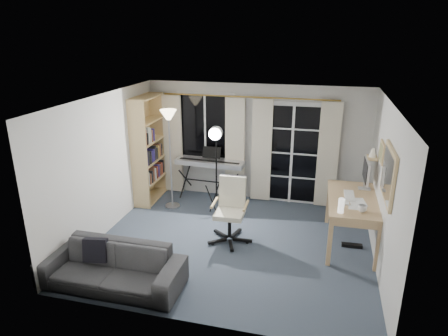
% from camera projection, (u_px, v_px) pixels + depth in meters
% --- Properties ---
extents(floor, '(4.50, 4.00, 0.02)m').
position_uv_depth(floor, '(233.00, 243.00, 6.71)').
color(floor, '#384352').
rests_on(floor, ground).
extents(window, '(1.20, 0.08, 1.40)m').
position_uv_depth(window, '(206.00, 126.00, 8.26)').
color(window, white).
rests_on(window, floor).
extents(french_door, '(1.32, 0.09, 2.11)m').
position_uv_depth(french_door, '(292.00, 154.00, 8.00)').
color(french_door, white).
rests_on(french_door, floor).
extents(curtains, '(3.60, 0.07, 2.13)m').
position_uv_depth(curtains, '(248.00, 149.00, 8.10)').
color(curtains, gold).
rests_on(curtains, floor).
extents(bookshelf, '(0.38, 1.02, 2.18)m').
position_uv_depth(bookshelf, '(147.00, 152.00, 8.12)').
color(bookshelf, tan).
rests_on(bookshelf, floor).
extents(torchiere_lamp, '(0.37, 0.37, 1.98)m').
position_uv_depth(torchiere_lamp, '(169.00, 130.00, 7.57)').
color(torchiere_lamp, '#B2B2B7').
rests_on(torchiere_lamp, floor).
extents(keyboard_piano, '(1.45, 0.74, 1.04)m').
position_uv_depth(keyboard_piano, '(210.00, 163.00, 8.21)').
color(keyboard_piano, black).
rests_on(keyboard_piano, floor).
extents(studio_light, '(0.34, 0.36, 1.81)m').
position_uv_depth(studio_light, '(216.00, 144.00, 7.16)').
color(studio_light, black).
rests_on(studio_light, floor).
extents(office_chair, '(0.72, 0.76, 1.09)m').
position_uv_depth(office_chair, '(231.00, 204.00, 6.67)').
color(office_chair, black).
rests_on(office_chair, floor).
extents(desk, '(0.81, 1.56, 0.83)m').
position_uv_depth(desk, '(353.00, 204.00, 6.45)').
color(desk, tan).
rests_on(desk, floor).
extents(monitor, '(0.20, 0.60, 0.52)m').
position_uv_depth(monitor, '(366.00, 172.00, 6.68)').
color(monitor, silver).
rests_on(monitor, desk).
extents(desk_clutter, '(0.48, 0.95, 1.05)m').
position_uv_depth(desk_clutter, '(348.00, 214.00, 6.26)').
color(desk_clutter, white).
rests_on(desk_clutter, desk).
extents(mug, '(0.14, 0.11, 0.14)m').
position_uv_depth(mug, '(362.00, 208.00, 5.91)').
color(mug, silver).
rests_on(mug, desk).
extents(wall_mirror, '(0.04, 0.94, 0.74)m').
position_uv_depth(wall_mirror, '(388.00, 175.00, 5.36)').
color(wall_mirror, tan).
rests_on(wall_mirror, floor).
extents(framed_print, '(0.03, 0.42, 0.32)m').
position_uv_depth(framed_print, '(382.00, 152.00, 6.16)').
color(framed_print, tan).
rests_on(framed_print, floor).
extents(wall_shelf, '(0.16, 0.30, 0.18)m').
position_uv_depth(wall_shelf, '(373.00, 154.00, 6.70)').
color(wall_shelf, tan).
rests_on(wall_shelf, floor).
extents(sofa, '(1.99, 0.58, 0.78)m').
position_uv_depth(sofa, '(111.00, 261.00, 5.48)').
color(sofa, '#2A2A2D').
rests_on(sofa, floor).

